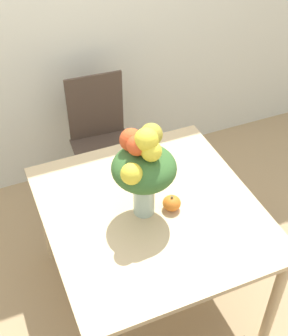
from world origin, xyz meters
TOP-DOWN VIEW (x-y plane):
  - ground_plane at (0.00, 0.00)m, footprint 12.00×12.00m
  - wall_back at (0.00, 1.37)m, footprint 8.00×0.06m
  - dining_table at (0.00, 0.00)m, footprint 1.11×1.18m
  - flower_vase at (-0.05, 0.00)m, footprint 0.32×0.32m
  - pumpkin at (0.10, -0.03)m, footprint 0.10×0.10m
  - dining_chair_near_window at (0.04, 0.98)m, footprint 0.44×0.44m

SIDE VIEW (x-z plane):
  - ground_plane at x=0.00m, z-range 0.00..0.00m
  - dining_chair_near_window at x=0.04m, z-range 0.02..0.99m
  - dining_table at x=0.00m, z-range 0.28..1.05m
  - pumpkin at x=0.10m, z-range 0.76..0.84m
  - flower_vase at x=-0.05m, z-range 0.80..1.35m
  - wall_back at x=0.00m, z-range 0.00..2.70m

